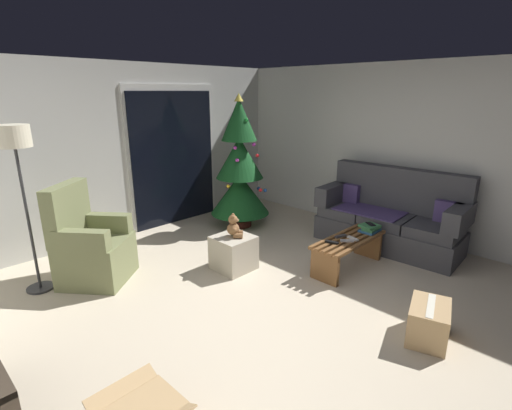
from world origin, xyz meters
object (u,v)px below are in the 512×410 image
couch (390,218)px  christmas_tree (240,170)px  cell_phone (371,224)px  teddy_bear_chestnut (234,227)px  book_stack (370,228)px  cardboard_box_taped_mid_floor (428,322)px  remote_white (353,238)px  remote_graphite (341,236)px  floor_lamp (16,153)px  armchair (91,247)px  coffee_table (348,248)px  ottoman (234,253)px  remote_black (332,242)px  remote_silver (347,241)px

couch → christmas_tree: (-0.91, 2.08, 0.51)m
cell_phone → teddy_bear_chestnut: bearing=176.0°
book_stack → cardboard_box_taped_mid_floor: 1.63m
remote_white → teddy_bear_chestnut: teddy_bear_chestnut is taller
book_stack → christmas_tree: (-0.24, 2.14, 0.47)m
remote_graphite → book_stack: 0.45m
couch → cardboard_box_taped_mid_floor: 2.16m
floor_lamp → teddy_bear_chestnut: floor_lamp is taller
cell_phone → armchair: (-2.70, 2.00, -0.09)m
christmas_tree → coffee_table: bearing=-93.8°
ottoman → teddy_bear_chestnut: bearing=-45.1°
remote_white → ottoman: 1.45m
couch → floor_lamp: size_ratio=1.11×
remote_black → ottoman: size_ratio=0.35×
christmas_tree → floor_lamp: christmas_tree is taller
armchair → floor_lamp: bearing=158.0°
christmas_tree → cardboard_box_taped_mid_floor: bearing=-104.5°
remote_white → remote_black: 0.30m
book_stack → remote_silver: bearing=177.0°
remote_silver → christmas_tree: bearing=41.6°
remote_white → christmas_tree: size_ratio=0.08×
couch → remote_white: size_ratio=12.67×
couch → ottoman: bearing=153.7°
remote_graphite → armchair: armchair is taller
cell_phone → armchair: bearing=176.8°
cell_phone → christmas_tree: bearing=130.1°
remote_white → floor_lamp: (-2.82, 2.19, 1.10)m
couch → coffee_table: (-1.05, 0.02, -0.14)m
book_stack → coffee_table: bearing=169.6°
armchair → christmas_tree: bearing=3.1°
christmas_tree → ottoman: (-1.12, -1.08, -0.70)m
couch → remote_silver: 1.16m
remote_silver → remote_white: same height
couch → book_stack: couch is taller
ottoman → floor_lamp: bearing=147.9°
cardboard_box_taped_mid_floor → coffee_table: bearing=60.0°
coffee_table → book_stack: size_ratio=3.99×
remote_graphite → floor_lamp: (-2.78, 2.05, 1.10)m
book_stack → teddy_bear_chestnut: size_ratio=0.97×
remote_white → floor_lamp: size_ratio=0.09×
remote_graphite → book_stack: bearing=84.4°
coffee_table → remote_white: bearing=-92.4°
remote_graphite → armchair: size_ratio=0.14×
cardboard_box_taped_mid_floor → floor_lamp: bearing=121.8°
remote_silver → remote_black: same height
book_stack → remote_white: bearing=177.3°
coffee_table → remote_white: 0.15m
remote_graphite → christmas_tree: 2.04m
christmas_tree → book_stack: bearing=-83.5°
couch → teddy_bear_chestnut: (-2.02, 1.00, 0.14)m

